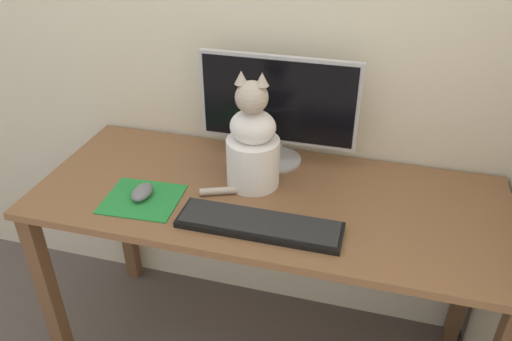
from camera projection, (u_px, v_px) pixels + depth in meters
The scene contains 7 objects.
wall_back at pixel (296, 7), 1.58m from camera, with size 7.00×0.04×2.50m.
desk at pixel (268, 221), 1.62m from camera, with size 1.48×0.61×0.75m.
monitor at pixel (278, 107), 1.64m from camera, with size 0.53×0.17×0.38m.
keyboard at pixel (259, 224), 1.42m from camera, with size 0.47×0.13×0.02m.
mousepad_left at pixel (142, 199), 1.54m from camera, with size 0.24×0.21×0.00m.
computer_mouse_left at pixel (142, 192), 1.54m from camera, with size 0.06×0.10×0.03m.
cat at pixel (252, 145), 1.55m from camera, with size 0.23×0.21×0.38m.
Camera 1 is at (0.30, -1.26, 1.64)m, focal length 35.00 mm.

